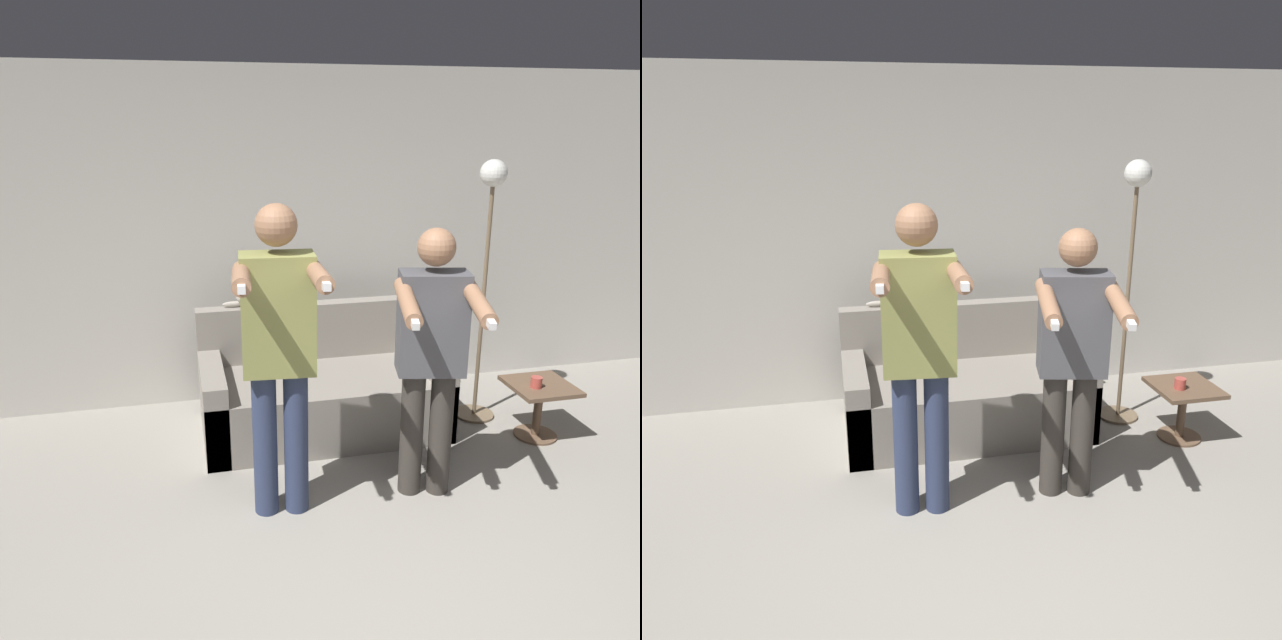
{
  "view_description": "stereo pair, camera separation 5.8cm",
  "coord_description": "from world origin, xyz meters",
  "views": [
    {
      "loc": [
        -0.91,
        -1.91,
        2.21
      ],
      "look_at": [
        -0.08,
        1.71,
        1.01
      ],
      "focal_mm": 35.0,
      "sensor_mm": 36.0,
      "label": 1
    },
    {
      "loc": [
        -0.86,
        -1.92,
        2.21
      ],
      "look_at": [
        -0.08,
        1.71,
        1.01
      ],
      "focal_mm": 35.0,
      "sensor_mm": 36.0,
      "label": 2
    }
  ],
  "objects": [
    {
      "name": "person_right",
      "position": [
        0.47,
        1.22,
        0.94
      ],
      "size": [
        0.56,
        0.74,
        1.65
      ],
      "rotation": [
        0.0,
        0.0,
        -0.22
      ],
      "color": "#38332D",
      "rests_on": "ground_plane"
    },
    {
      "name": "wall_back",
      "position": [
        0.0,
        2.93,
        1.3
      ],
      "size": [
        10.0,
        0.05,
        2.6
      ],
      "color": "beige",
      "rests_on": "ground_plane"
    },
    {
      "name": "side_table",
      "position": [
        1.54,
        1.72,
        0.3
      ],
      "size": [
        0.44,
        0.44,
        0.41
      ],
      "color": "brown",
      "rests_on": "ground_plane"
    },
    {
      "name": "couch",
      "position": [
        0.05,
        2.21,
        0.28
      ],
      "size": [
        1.75,
        0.88,
        0.88
      ],
      "color": "gray",
      "rests_on": "ground_plane"
    },
    {
      "name": "cat",
      "position": [
        -0.33,
        2.54,
        0.96
      ],
      "size": [
        0.48,
        0.15,
        0.19
      ],
      "color": "#B7AD9E",
      "rests_on": "couch"
    },
    {
      "name": "person_left",
      "position": [
        -0.42,
        1.22,
        1.04
      ],
      "size": [
        0.51,
        0.71,
        1.8
      ],
      "rotation": [
        0.0,
        0.0,
        -0.1
      ],
      "color": "#2D3856",
      "rests_on": "ground_plane"
    },
    {
      "name": "floor_lamp",
      "position": [
        1.26,
        2.13,
        1.38
      ],
      "size": [
        0.3,
        0.3,
        1.95
      ],
      "color": "#756047",
      "rests_on": "ground_plane"
    },
    {
      "name": "cup",
      "position": [
        1.48,
        1.67,
        0.45
      ],
      "size": [
        0.08,
        0.08,
        0.08
      ],
      "color": "#B7473D",
      "rests_on": "side_table"
    }
  ]
}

